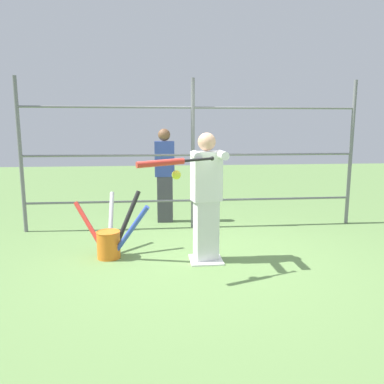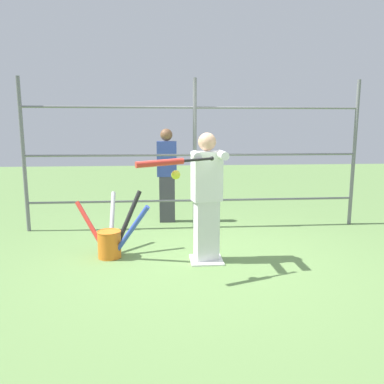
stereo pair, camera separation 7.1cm
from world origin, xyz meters
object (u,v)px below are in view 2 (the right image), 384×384
Objects in this scene: baseball_bat_swinging at (167,162)px; bat_bucket at (111,239)px; softball_in_flight at (176,175)px; bystander_behind_fence at (167,174)px; batter at (207,193)px.

bat_bucket is (0.71, -0.87, -1.05)m from baseball_bat_swinging.
bystander_behind_fence reaches higher than softball_in_flight.
batter is 16.46× the size of softball_in_flight.
softball_in_flight is (0.40, 0.56, 0.30)m from batter.
baseball_bat_swinging is at bearing 50.33° from batter.
baseball_bat_swinging is (0.49, 0.59, 0.43)m from batter.
batter reaches higher than softball_in_flight.
bystander_behind_fence reaches higher than batter.
bystander_behind_fence is (0.05, -2.60, -0.31)m from softball_in_flight.
batter is 1.53× the size of bat_bucket.
bat_bucket is at bearing -46.24° from softball_in_flight.
baseball_bat_swinging is at bearing 89.13° from bystander_behind_fence.
baseball_bat_swinging reaches higher than bat_bucket.
baseball_bat_swinging reaches higher than softball_in_flight.
batter is at bearing -129.67° from baseball_bat_swinging.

